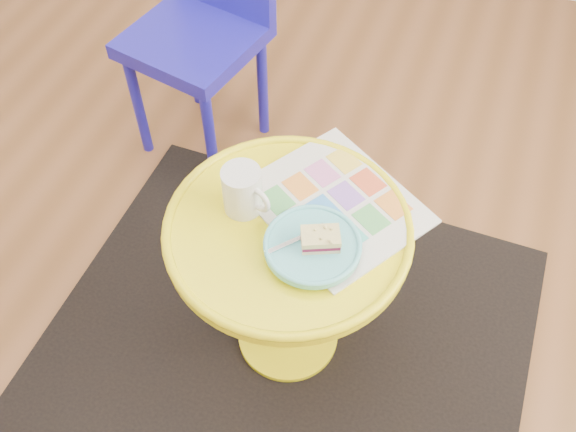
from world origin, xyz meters
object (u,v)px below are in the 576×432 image
(side_table, at_px, (288,264))
(mug, at_px, (243,190))
(chair, at_px, (204,14))
(plate, at_px, (312,246))
(newspaper, at_px, (335,203))

(side_table, xyz_separation_m, mug, (-0.11, 0.02, 0.21))
(chair, distance_m, plate, 0.95)
(side_table, xyz_separation_m, newspaper, (0.08, 0.10, 0.15))
(side_table, relative_size, plate, 2.66)
(newspaper, bearing_deg, chair, 167.62)
(mug, bearing_deg, plate, 1.57)
(chair, height_order, mug, chair)
(newspaper, height_order, mug, mug)
(newspaper, bearing_deg, plate, -59.90)
(side_table, bearing_deg, plate, -31.40)
(chair, bearing_deg, plate, -38.94)
(mug, bearing_deg, side_table, 10.78)
(mug, relative_size, plate, 0.59)
(plate, bearing_deg, side_table, 148.60)
(newspaper, bearing_deg, mug, -125.17)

